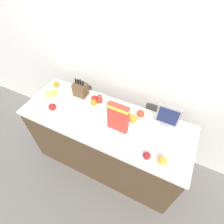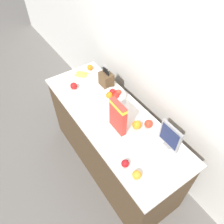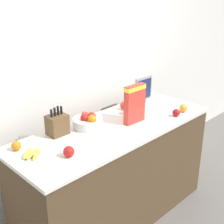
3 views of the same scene
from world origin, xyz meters
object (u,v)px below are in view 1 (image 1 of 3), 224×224
at_px(orange_mid_right, 162,160).
at_px(orange_mid_left, 56,84).
at_px(banana_bunch, 51,93).
at_px(orange_back_center, 133,118).
at_px(fruit_bowl, 97,102).
at_px(cereal_box, 118,117).
at_px(knife_block, 80,89).
at_px(small_monitor, 168,116).
at_px(apple_near_bananas, 141,114).
at_px(apple_rightmost, 147,156).
at_px(apple_by_knife_block, 52,107).

distance_m(orange_mid_right, orange_mid_left, 1.54).
height_order(banana_bunch, orange_back_center, orange_back_center).
height_order(fruit_bowl, orange_mid_right, fruit_bowl).
bearing_deg(cereal_box, fruit_bowl, 151.62).
relative_size(knife_block, orange_mid_right, 3.58).
bearing_deg(orange_back_center, small_monitor, 16.82).
bearing_deg(orange_mid_left, orange_mid_right, -16.23).
distance_m(cereal_box, orange_back_center, 0.23).
bearing_deg(apple_near_bananas, cereal_box, -120.26).
bearing_deg(apple_near_bananas, orange_back_center, -116.78).
bearing_deg(knife_block, apple_near_bananas, -0.83).
bearing_deg(banana_bunch, orange_back_center, 2.19).
bearing_deg(knife_block, orange_mid_left, -178.85).
bearing_deg(fruit_bowl, apple_rightmost, -28.03).
distance_m(cereal_box, orange_mid_right, 0.55).
height_order(banana_bunch, apple_by_knife_block, apple_by_knife_block).
distance_m(apple_rightmost, orange_mid_right, 0.14).
bearing_deg(apple_by_knife_block, apple_near_bananas, 20.05).
distance_m(apple_by_knife_block, orange_mid_left, 0.40).
bearing_deg(apple_rightmost, apple_by_knife_block, 174.66).
bearing_deg(fruit_bowl, cereal_box, -29.72).
bearing_deg(knife_block, apple_rightmost, -24.79).
bearing_deg(small_monitor, apple_near_bananas, 178.70).
bearing_deg(orange_mid_right, knife_block, 158.53).
bearing_deg(banana_bunch, apple_by_knife_block, -47.68).
height_order(apple_near_bananas, apple_by_knife_block, apple_near_bananas).
relative_size(fruit_bowl, apple_rightmost, 3.65).
relative_size(small_monitor, orange_mid_right, 3.52).
height_order(banana_bunch, orange_mid_right, orange_mid_right).
xyz_separation_m(banana_bunch, apple_near_bananas, (1.09, 0.14, 0.02)).
relative_size(apple_by_knife_block, orange_back_center, 0.89).
relative_size(apple_near_bananas, apple_rightmost, 1.20).
distance_m(fruit_bowl, apple_rightmost, 0.82).
bearing_deg(fruit_bowl, orange_mid_left, 174.42).
bearing_deg(cereal_box, apple_rightmost, -25.00).
distance_m(orange_mid_right, orange_back_center, 0.52).
bearing_deg(small_monitor, orange_mid_right, -79.14).
bearing_deg(orange_mid_right, apple_rightmost, -174.36).
xyz_separation_m(fruit_bowl, orange_mid_left, (-0.62, 0.06, -0.01)).
bearing_deg(fruit_bowl, orange_back_center, -5.87).
xyz_separation_m(knife_block, apple_by_knife_block, (-0.15, -0.35, -0.04)).
bearing_deg(apple_by_knife_block, orange_back_center, 14.95).
bearing_deg(orange_mid_right, orange_mid_left, 163.77).
bearing_deg(apple_by_knife_block, apple_rightmost, -5.34).
height_order(cereal_box, apple_rightmost, cereal_box).
height_order(cereal_box, fruit_bowl, cereal_box).
distance_m(cereal_box, banana_bunch, 0.96).
bearing_deg(orange_mid_left, small_monitor, -0.40).
xyz_separation_m(fruit_bowl, apple_by_knife_block, (-0.41, -0.28, -0.01)).
relative_size(cereal_box, orange_mid_left, 4.73).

